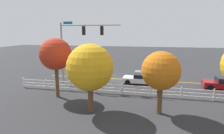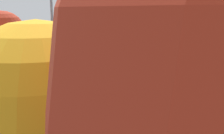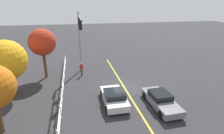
{
  "view_description": "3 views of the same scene",
  "coord_description": "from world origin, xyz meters",
  "px_view_note": "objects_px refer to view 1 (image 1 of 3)",
  "views": [
    {
      "loc": [
        -4.55,
        24.66,
        6.29
      ],
      "look_at": [
        0.46,
        1.85,
        1.98
      ],
      "focal_mm": 30.22,
      "sensor_mm": 36.0,
      "label": 1
    },
    {
      "loc": [
        -14.14,
        12.86,
        5.91
      ],
      "look_at": [
        0.3,
        2.35,
        1.9
      ],
      "focal_mm": 41.97,
      "sensor_mm": 36.0,
      "label": 2
    },
    {
      "loc": [
        -17.1,
        4.89,
        8.57
      ],
      "look_at": [
        -0.26,
        1.35,
        2.43
      ],
      "focal_mm": 29.51,
      "sensor_mm": 36.0,
      "label": 3
    }
  ],
  "objects_px": {
    "pedestrian": "(78,78)",
    "tree_2": "(161,71)",
    "car_2": "(223,84)",
    "tree_1": "(56,54)",
    "tree_0": "(90,68)",
    "car_1": "(151,73)",
    "car_0": "(140,79)"
  },
  "relations": [
    {
      "from": "car_1",
      "to": "tree_0",
      "type": "bearing_deg",
      "value": -110.98
    },
    {
      "from": "car_1",
      "to": "tree_0",
      "type": "relative_size",
      "value": 0.86
    },
    {
      "from": "car_0",
      "to": "car_2",
      "type": "height_order",
      "value": "car_2"
    },
    {
      "from": "pedestrian",
      "to": "tree_2",
      "type": "relative_size",
      "value": 0.34
    },
    {
      "from": "car_2",
      "to": "tree_2",
      "type": "distance_m",
      "value": 11.21
    },
    {
      "from": "car_0",
      "to": "car_2",
      "type": "distance_m",
      "value": 9.27
    },
    {
      "from": "pedestrian",
      "to": "tree_1",
      "type": "distance_m",
      "value": 5.34
    },
    {
      "from": "tree_0",
      "to": "tree_2",
      "type": "relative_size",
      "value": 1.11
    },
    {
      "from": "tree_1",
      "to": "tree_2",
      "type": "distance_m",
      "value": 9.89
    },
    {
      "from": "car_1",
      "to": "car_2",
      "type": "bearing_deg",
      "value": -29.09
    },
    {
      "from": "car_1",
      "to": "car_2",
      "type": "relative_size",
      "value": 1.11
    },
    {
      "from": "tree_0",
      "to": "tree_1",
      "type": "height_order",
      "value": "tree_1"
    },
    {
      "from": "car_2",
      "to": "tree_0",
      "type": "height_order",
      "value": "tree_0"
    },
    {
      "from": "tree_0",
      "to": "car_0",
      "type": "bearing_deg",
      "value": -109.77
    },
    {
      "from": "car_1",
      "to": "tree_2",
      "type": "distance_m",
      "value": 12.64
    },
    {
      "from": "car_2",
      "to": "tree_1",
      "type": "distance_m",
      "value": 18.37
    },
    {
      "from": "tree_1",
      "to": "tree_2",
      "type": "xyz_separation_m",
      "value": [
        -9.69,
        1.83,
        -0.82
      ]
    },
    {
      "from": "tree_2",
      "to": "tree_0",
      "type": "bearing_deg",
      "value": 7.84
    },
    {
      "from": "car_0",
      "to": "car_1",
      "type": "height_order",
      "value": "car_0"
    },
    {
      "from": "car_2",
      "to": "tree_2",
      "type": "xyz_separation_m",
      "value": [
        7.18,
        8.15,
        2.75
      ]
    },
    {
      "from": "car_2",
      "to": "tree_1",
      "type": "relative_size",
      "value": 0.73
    },
    {
      "from": "car_0",
      "to": "pedestrian",
      "type": "height_order",
      "value": "pedestrian"
    },
    {
      "from": "tree_0",
      "to": "car_1",
      "type": "bearing_deg",
      "value": -109.32
    },
    {
      "from": "tree_1",
      "to": "car_1",
      "type": "bearing_deg",
      "value": -130.27
    },
    {
      "from": "car_1",
      "to": "pedestrian",
      "type": "distance_m",
      "value": 10.55
    },
    {
      "from": "pedestrian",
      "to": "tree_1",
      "type": "height_order",
      "value": "tree_1"
    },
    {
      "from": "pedestrian",
      "to": "tree_1",
      "type": "bearing_deg",
      "value": 19.14
    },
    {
      "from": "tree_1",
      "to": "tree_2",
      "type": "relative_size",
      "value": 1.17
    },
    {
      "from": "car_0",
      "to": "tree_0",
      "type": "distance_m",
      "value": 10.23
    },
    {
      "from": "tree_1",
      "to": "tree_2",
      "type": "bearing_deg",
      "value": 169.31
    },
    {
      "from": "pedestrian",
      "to": "tree_2",
      "type": "distance_m",
      "value": 11.33
    },
    {
      "from": "pedestrian",
      "to": "tree_1",
      "type": "xyz_separation_m",
      "value": [
        0.41,
        4.19,
        3.29
      ]
    }
  ]
}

